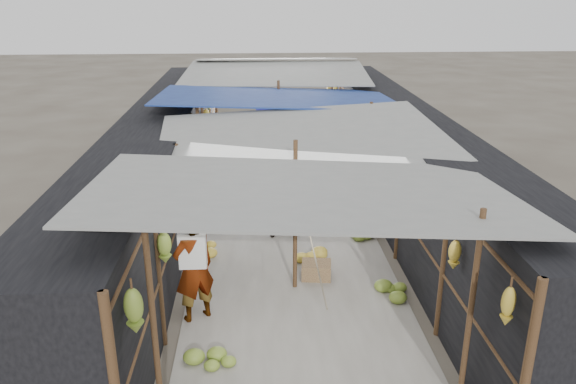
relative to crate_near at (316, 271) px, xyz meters
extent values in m
cube|color=#9E998E|center=(-0.40, 3.20, -0.14)|extent=(3.60, 16.00, 0.02)
cube|color=black|center=(-3.10, 3.20, 1.00)|extent=(1.40, 15.00, 2.30)
cube|color=black|center=(2.30, 3.20, 1.00)|extent=(1.40, 15.00, 2.30)
cube|color=olive|center=(0.00, 0.00, 0.00)|extent=(0.55, 0.47, 0.30)
cube|color=olive|center=(1.16, 1.83, 0.00)|extent=(0.55, 0.46, 0.31)
cube|color=olive|center=(-0.91, 3.55, -0.03)|extent=(0.46, 0.40, 0.25)
cylinder|color=black|center=(1.30, 5.70, -0.07)|extent=(0.55, 0.55, 0.16)
imported|color=white|center=(-1.99, -1.16, 0.72)|extent=(0.76, 0.69, 1.75)
imported|color=navy|center=(-0.37, 1.81, 0.65)|extent=(0.81, 0.65, 1.61)
imported|color=#4F4A44|center=(1.28, 5.16, 0.36)|extent=(0.41, 0.67, 1.02)
cylinder|color=brown|center=(-2.20, -3.30, 1.15)|extent=(0.07, 0.07, 2.60)
cylinder|color=brown|center=(1.40, -3.30, 1.15)|extent=(0.07, 0.07, 2.60)
cylinder|color=brown|center=(-0.40, -0.30, 1.15)|extent=(0.07, 0.07, 2.60)
cylinder|color=brown|center=(-2.20, 2.70, 1.15)|extent=(0.07, 0.07, 2.60)
cylinder|color=brown|center=(1.40, 2.70, 1.15)|extent=(0.07, 0.07, 2.60)
cylinder|color=brown|center=(-0.40, 5.70, 1.15)|extent=(0.07, 0.07, 2.60)
cylinder|color=brown|center=(-2.20, 8.70, 1.15)|extent=(0.07, 0.07, 2.60)
cylinder|color=brown|center=(1.40, 8.70, 1.15)|extent=(0.07, 0.07, 2.60)
cube|color=gray|center=(-0.40, -2.30, 2.35)|extent=(5.21, 3.19, 0.52)
cube|color=gray|center=(-0.20, 0.90, 2.20)|extent=(5.23, 3.73, 0.50)
cube|color=navy|center=(-0.50, 4.20, 2.30)|extent=(5.40, 3.60, 0.41)
cube|color=gray|center=(-0.40, 7.50, 2.40)|extent=(5.37, 3.66, 0.27)
cube|color=gray|center=(-0.30, 9.90, 2.50)|extent=(5.00, 1.99, 0.24)
cylinder|color=brown|center=(-2.40, 3.20, 1.90)|extent=(0.06, 15.00, 0.06)
cylinder|color=brown|center=(1.60, 3.20, 1.90)|extent=(0.06, 15.00, 0.06)
cylinder|color=gray|center=(-0.40, 3.20, 1.90)|extent=(0.02, 15.00, 0.02)
cube|color=blue|center=(-0.24, 2.25, 1.57)|extent=(0.55, 0.03, 0.65)
cube|color=#AD1A3C|center=(0.70, 1.70, 1.60)|extent=(0.50, 0.03, 0.60)
cube|color=#202295|center=(-0.66, 6.65, 1.60)|extent=(0.65, 0.03, 0.60)
cube|color=#231695|center=(-0.53, 3.88, 1.60)|extent=(0.70, 0.03, 0.60)
cube|color=#277735|center=(-0.97, -0.97, 1.55)|extent=(0.60, 0.03, 0.70)
cube|color=white|center=(0.23, 5.91, 1.62)|extent=(0.60, 0.03, 0.55)
ellipsoid|color=olive|center=(-2.28, -3.77, 1.61)|extent=(0.20, 0.17, 0.52)
ellipsoid|color=olive|center=(-2.28, -1.81, 1.38)|extent=(0.20, 0.17, 0.46)
ellipsoid|color=olive|center=(-2.28, -0.35, 1.62)|extent=(0.18, 0.15, 0.42)
ellipsoid|color=olive|center=(-2.28, 0.76, 1.64)|extent=(0.19, 0.16, 0.47)
ellipsoid|color=olive|center=(-2.28, 2.39, 1.43)|extent=(0.15, 0.13, 0.57)
ellipsoid|color=olive|center=(-2.28, 3.67, 1.36)|extent=(0.16, 0.13, 0.57)
ellipsoid|color=gold|center=(-2.28, 5.74, 1.48)|extent=(0.19, 0.16, 0.50)
ellipsoid|color=olive|center=(-2.28, 6.67, 1.70)|extent=(0.18, 0.15, 0.39)
ellipsoid|color=gold|center=(-2.28, 8.87, 1.47)|extent=(0.14, 0.12, 0.57)
ellipsoid|color=gold|center=(-2.28, 9.70, 1.42)|extent=(0.17, 0.15, 0.60)
ellipsoid|color=gold|center=(1.48, -3.97, 1.65)|extent=(0.15, 0.12, 0.45)
ellipsoid|color=gold|center=(1.48, -2.44, 1.47)|extent=(0.16, 0.14, 0.41)
ellipsoid|color=olive|center=(1.48, -0.18, 1.61)|extent=(0.15, 0.13, 0.44)
ellipsoid|color=olive|center=(1.48, 0.85, 1.48)|extent=(0.19, 0.16, 0.50)
ellipsoid|color=olive|center=(1.48, 2.25, 1.58)|extent=(0.19, 0.17, 0.46)
ellipsoid|color=gold|center=(1.48, 3.73, 1.45)|extent=(0.18, 0.15, 0.46)
ellipsoid|color=olive|center=(1.48, 5.77, 1.59)|extent=(0.16, 0.14, 0.36)
ellipsoid|color=olive|center=(1.48, 7.12, 1.59)|extent=(0.15, 0.13, 0.54)
ellipsoid|color=gold|center=(1.48, 8.43, 1.62)|extent=(0.16, 0.13, 0.49)
ellipsoid|color=gold|center=(1.48, 9.78, 1.45)|extent=(0.20, 0.17, 0.50)
ellipsoid|color=olive|center=(1.27, -0.78, -0.03)|extent=(0.50, 0.42, 0.25)
ellipsoid|color=olive|center=(-1.91, 5.68, -0.01)|extent=(0.56, 0.48, 0.28)
ellipsoid|color=olive|center=(-1.72, -2.42, -0.01)|extent=(0.57, 0.49, 0.29)
ellipsoid|color=olive|center=(1.16, 1.68, -0.02)|extent=(0.51, 0.44, 0.26)
ellipsoid|color=gold|center=(-2.09, 8.06, -0.01)|extent=(0.56, 0.48, 0.28)
ellipsoid|color=gold|center=(-0.10, 0.84, -0.02)|extent=(0.53, 0.45, 0.26)
ellipsoid|color=gold|center=(1.30, 6.90, 0.01)|extent=(0.65, 0.55, 0.33)
ellipsoid|color=olive|center=(-0.99, 2.65, 0.02)|extent=(0.68, 0.58, 0.34)
ellipsoid|color=gold|center=(-2.10, 1.15, -0.04)|extent=(0.45, 0.38, 0.23)
camera|label=1|loc=(-1.03, -8.74, 4.67)|focal=35.00mm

